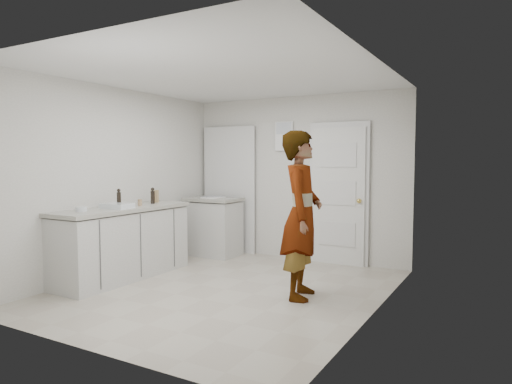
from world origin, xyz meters
The scene contains 12 objects.
ground centered at (0.00, 0.00, 0.00)m, with size 4.00×4.00×0.00m, color #A89E8D.
room_shell centered at (-0.17, 1.95, 1.02)m, with size 4.00×4.00×4.00m.
main_counter centered at (-1.45, -0.20, 0.43)m, with size 0.64×1.96×0.93m.
side_counter centered at (-1.25, 1.55, 0.43)m, with size 0.84×0.61×0.93m.
person centered at (0.90, 0.17, 0.93)m, with size 0.68×0.44×1.85m, color silver.
cake_mix_box centered at (-1.54, 0.50, 1.01)m, with size 0.11×0.05×0.18m, color #A17B50.
spice_jar centered at (-1.38, 0.04, 0.97)m, with size 0.05×0.05×0.08m, color #A2815D.
oil_cruet_a centered at (-1.43, 0.34, 1.03)m, with size 0.06×0.06×0.22m.
oil_cruet_b centered at (-1.46, -0.25, 1.04)m, with size 0.05×0.05×0.24m.
baking_dish centered at (-1.39, -0.35, 0.95)m, with size 0.38×0.27×0.06m.
egg_bowl centered at (-1.51, -0.80, 0.95)m, with size 0.13×0.13×0.05m.
papers centered at (-1.25, 1.55, 0.93)m, with size 0.26×0.34×0.01m, color white.
Camera 1 is at (2.92, -4.44, 1.53)m, focal length 32.00 mm.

